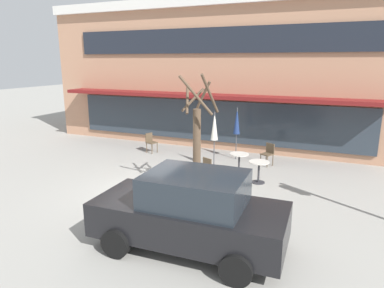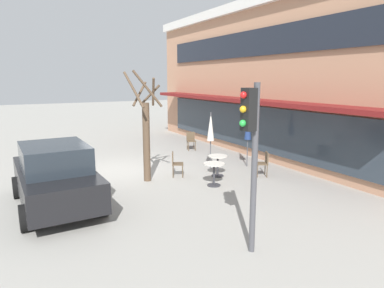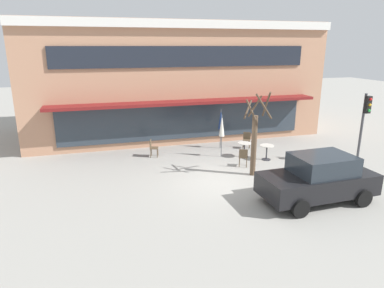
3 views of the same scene
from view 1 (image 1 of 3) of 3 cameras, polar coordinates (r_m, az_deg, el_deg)
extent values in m
plane|color=#9E9B93|center=(11.18, -7.68, -7.81)|extent=(80.00, 80.00, 0.00)
cube|color=tan|center=(19.67, 7.29, 11.75)|extent=(17.58, 8.00, 6.89)
cube|color=maroon|center=(15.41, 2.47, 8.00)|extent=(14.95, 1.10, 0.16)
cube|color=#1E232D|center=(15.82, 3.22, 16.87)|extent=(14.07, 0.10, 1.10)
cube|color=#2D3842|center=(16.03, 3.05, 3.89)|extent=(14.07, 0.10, 1.90)
cylinder|color=#333338|center=(12.89, 7.79, -4.80)|extent=(0.44, 0.44, 0.03)
cylinder|color=#333338|center=(12.78, 7.84, -3.25)|extent=(0.07, 0.07, 0.70)
cylinder|color=silver|center=(12.68, 7.89, -1.67)|extent=(0.70, 0.70, 0.03)
cylinder|color=#333338|center=(12.04, 10.97, -6.28)|extent=(0.44, 0.44, 0.03)
cylinder|color=#333338|center=(11.92, 11.05, -4.63)|extent=(0.07, 0.07, 0.70)
cylinder|color=silver|center=(11.81, 11.13, -2.95)|extent=(0.70, 0.70, 0.03)
cylinder|color=#4C4C51|center=(14.46, 7.42, 1.70)|extent=(0.04, 0.04, 2.20)
cone|color=navy|center=(14.35, 7.49, 3.85)|extent=(0.28, 0.28, 1.10)
cylinder|color=#4C4C51|center=(13.26, 3.73, 0.70)|extent=(0.04, 0.04, 2.20)
cone|color=silver|center=(13.15, 3.76, 3.03)|extent=(0.28, 0.28, 1.10)
cylinder|color=brown|center=(12.07, 3.19, -4.94)|extent=(0.04, 0.04, 0.45)
cylinder|color=brown|center=(11.84, 4.33, -5.33)|extent=(0.04, 0.04, 0.45)
cylinder|color=brown|center=(11.85, 1.99, -5.28)|extent=(0.04, 0.04, 0.45)
cylinder|color=brown|center=(11.61, 3.13, -5.69)|extent=(0.04, 0.04, 0.45)
cube|color=brown|center=(11.76, 3.17, -4.18)|extent=(0.54, 0.54, 0.04)
cube|color=brown|center=(11.58, 2.54, -3.32)|extent=(0.38, 0.21, 0.40)
cylinder|color=brown|center=(15.65, -5.81, -0.62)|extent=(0.04, 0.04, 0.45)
cylinder|color=brown|center=(15.43, -6.71, -0.85)|extent=(0.04, 0.04, 0.45)
cylinder|color=brown|center=(15.89, -6.67, -0.42)|extent=(0.04, 0.04, 0.45)
cylinder|color=brown|center=(15.67, -7.57, -0.65)|extent=(0.04, 0.04, 0.45)
cube|color=brown|center=(15.60, -6.71, 0.24)|extent=(0.50, 0.50, 0.04)
cube|color=brown|center=(15.68, -7.19, 1.12)|extent=(0.15, 0.39, 0.40)
cylinder|color=brown|center=(13.73, 12.43, -2.92)|extent=(0.04, 0.04, 0.45)
cylinder|color=brown|center=(13.94, 11.36, -2.62)|extent=(0.04, 0.04, 0.45)
cylinder|color=brown|center=(13.99, 13.32, -2.67)|extent=(0.04, 0.04, 0.45)
cylinder|color=brown|center=(14.19, 12.25, -2.37)|extent=(0.04, 0.04, 0.45)
cube|color=brown|center=(13.89, 12.39, -1.67)|extent=(0.54, 0.54, 0.04)
cube|color=brown|center=(13.97, 12.91, -0.68)|extent=(0.37, 0.23, 0.40)
cube|color=black|center=(7.68, -0.52, -12.38)|extent=(4.25, 1.93, 0.76)
cube|color=#232B33|center=(7.34, 0.57, -7.52)|extent=(2.15, 1.66, 0.68)
cylinder|color=black|center=(7.71, -12.52, -15.83)|extent=(0.65, 0.24, 0.64)
cylinder|color=black|center=(9.08, -6.12, -10.82)|extent=(0.65, 0.24, 0.64)
cylinder|color=black|center=(6.78, 7.36, -20.07)|extent=(0.65, 0.24, 0.64)
cylinder|color=black|center=(8.31, 10.50, -13.43)|extent=(0.65, 0.24, 0.64)
cylinder|color=brown|center=(10.51, 0.80, -1.40)|extent=(0.24, 0.24, 2.68)
cylinder|color=brown|center=(9.95, 3.02, 8.33)|extent=(0.26, 0.96, 1.19)
cylinder|color=brown|center=(10.40, 1.80, 7.93)|extent=(0.60, 0.26, 0.94)
cylinder|color=brown|center=(10.54, 0.13, 7.36)|extent=(0.61, 0.58, 0.72)
cylinder|color=brown|center=(10.21, -0.78, 7.44)|extent=(0.31, 0.62, 0.81)
cylinder|color=brown|center=(9.72, 0.65, 8.08)|extent=(0.97, 0.39, 1.14)
camera|label=2|loc=(8.71, 74.95, -0.54)|focal=32.00mm
camera|label=3|loc=(11.04, -87.76, 8.33)|focal=32.00mm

